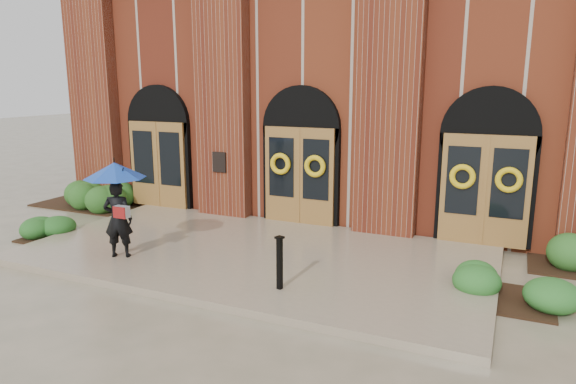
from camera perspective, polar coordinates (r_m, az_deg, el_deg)
The scene contains 8 objects.
ground at distance 11.25m, azimuth -4.21°, elevation -7.51°, with size 90.00×90.00×0.00m, color gray.
landing at distance 11.35m, azimuth -3.86°, elevation -6.92°, with size 10.00×5.30×0.15m, color gray.
church_building at distance 18.79m, azimuth 8.64°, elevation 11.17°, with size 16.20×12.53×7.00m.
man_with_umbrella at distance 11.17m, azimuth -18.55°, elevation 0.06°, with size 1.66×1.66×2.02m.
metal_post at distance 9.16m, azimuth -0.94°, elevation -7.74°, with size 0.16×0.16×0.98m.
hedge_wall_left at distance 17.02m, azimuth -21.79°, elevation -0.23°, with size 3.00×1.20×0.77m, color #25521B.
hedge_front_left at distance 13.84m, azimuth -24.48°, elevation -3.82°, with size 1.32×1.13×0.47m, color #21561D.
hedge_front_right at distance 9.95m, azimuth 23.01°, elevation -9.56°, with size 1.49×1.27×0.53m, color #276223.
Camera 1 is at (5.06, -9.31, 3.78)m, focal length 32.00 mm.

